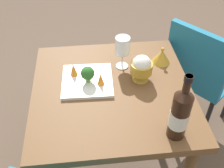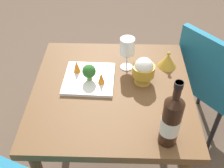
{
  "view_description": "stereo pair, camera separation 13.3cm",
  "coord_description": "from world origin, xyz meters",
  "px_view_note": "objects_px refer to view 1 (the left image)",
  "views": [
    {
      "loc": [
        0.11,
        0.98,
        1.65
      ],
      "look_at": [
        0.0,
        0.0,
        0.76
      ],
      "focal_mm": 44.13,
      "sensor_mm": 36.0,
      "label": 1
    },
    {
      "loc": [
        -0.03,
        0.98,
        1.65
      ],
      "look_at": [
        0.0,
        0.0,
        0.76
      ],
      "focal_mm": 44.13,
      "sensor_mm": 36.0,
      "label": 2
    }
  ],
  "objects_px": {
    "chair_by_wall": "(199,71)",
    "wine_glass": "(123,46)",
    "wine_bottle": "(180,114)",
    "serving_plate": "(87,81)",
    "rice_bowl": "(141,68)",
    "carrot_garnish_right": "(74,69)",
    "rice_bowl_lid": "(162,56)",
    "broccoli_floret": "(88,74)",
    "carrot_garnish_left": "(101,79)"
  },
  "relations": [
    {
      "from": "wine_bottle",
      "to": "wine_glass",
      "type": "xyz_separation_m",
      "value": [
        0.16,
        -0.47,
        0.0
      ]
    },
    {
      "from": "rice_bowl_lid",
      "to": "carrot_garnish_right",
      "type": "relative_size",
      "value": 1.46
    },
    {
      "from": "wine_glass",
      "to": "rice_bowl",
      "type": "bearing_deg",
      "value": 125.0
    },
    {
      "from": "wine_bottle",
      "to": "carrot_garnish_right",
      "type": "height_order",
      "value": "wine_bottle"
    },
    {
      "from": "serving_plate",
      "to": "carrot_garnish_right",
      "type": "distance_m",
      "value": 0.09
    },
    {
      "from": "wine_bottle",
      "to": "carrot_garnish_left",
      "type": "relative_size",
      "value": 4.89
    },
    {
      "from": "wine_glass",
      "to": "wine_bottle",
      "type": "bearing_deg",
      "value": 108.58
    },
    {
      "from": "chair_by_wall",
      "to": "wine_glass",
      "type": "bearing_deg",
      "value": -113.94
    },
    {
      "from": "rice_bowl_lid",
      "to": "carrot_garnish_left",
      "type": "xyz_separation_m",
      "value": [
        0.34,
        0.16,
        0.01
      ]
    },
    {
      "from": "wine_bottle",
      "to": "serving_plate",
      "type": "bearing_deg",
      "value": -46.28
    },
    {
      "from": "wine_glass",
      "to": "carrot_garnish_left",
      "type": "relative_size",
      "value": 2.75
    },
    {
      "from": "rice_bowl_lid",
      "to": "broccoli_floret",
      "type": "xyz_separation_m",
      "value": [
        0.4,
        0.14,
        0.03
      ]
    },
    {
      "from": "chair_by_wall",
      "to": "rice_bowl",
      "type": "height_order",
      "value": "rice_bowl"
    },
    {
      "from": "carrot_garnish_left",
      "to": "serving_plate",
      "type": "bearing_deg",
      "value": -31.61
    },
    {
      "from": "serving_plate",
      "to": "wine_glass",
      "type": "bearing_deg",
      "value": -150.38
    },
    {
      "from": "carrot_garnish_right",
      "to": "wine_glass",
      "type": "bearing_deg",
      "value": -166.11
    },
    {
      "from": "carrot_garnish_left",
      "to": "carrot_garnish_right",
      "type": "relative_size",
      "value": 0.95
    },
    {
      "from": "chair_by_wall",
      "to": "carrot_garnish_left",
      "type": "distance_m",
      "value": 0.75
    },
    {
      "from": "wine_glass",
      "to": "serving_plate",
      "type": "height_order",
      "value": "wine_glass"
    },
    {
      "from": "rice_bowl",
      "to": "carrot_garnish_left",
      "type": "distance_m",
      "value": 0.21
    },
    {
      "from": "rice_bowl_lid",
      "to": "carrot_garnish_right",
      "type": "bearing_deg",
      "value": 9.33
    },
    {
      "from": "broccoli_floret",
      "to": "carrot_garnish_left",
      "type": "height_order",
      "value": "broccoli_floret"
    },
    {
      "from": "chair_by_wall",
      "to": "serving_plate",
      "type": "distance_m",
      "value": 0.78
    },
    {
      "from": "rice_bowl",
      "to": "rice_bowl_lid",
      "type": "bearing_deg",
      "value": -136.97
    },
    {
      "from": "chair_by_wall",
      "to": "broccoli_floret",
      "type": "height_order",
      "value": "chair_by_wall"
    },
    {
      "from": "wine_bottle",
      "to": "rice_bowl",
      "type": "relative_size",
      "value": 2.25
    },
    {
      "from": "broccoli_floret",
      "to": "carrot_garnish_right",
      "type": "bearing_deg",
      "value": -39.98
    },
    {
      "from": "rice_bowl",
      "to": "carrot_garnish_right",
      "type": "height_order",
      "value": "rice_bowl"
    },
    {
      "from": "chair_by_wall",
      "to": "broccoli_floret",
      "type": "relative_size",
      "value": 9.91
    },
    {
      "from": "wine_glass",
      "to": "carrot_garnish_right",
      "type": "bearing_deg",
      "value": 13.89
    },
    {
      "from": "broccoli_floret",
      "to": "carrot_garnish_left",
      "type": "relative_size",
      "value": 1.32
    },
    {
      "from": "wine_glass",
      "to": "rice_bowl",
      "type": "xyz_separation_m",
      "value": [
        -0.08,
        0.11,
        -0.05
      ]
    },
    {
      "from": "wine_glass",
      "to": "serving_plate",
      "type": "distance_m",
      "value": 0.25
    },
    {
      "from": "rice_bowl_lid",
      "to": "wine_glass",
      "type": "bearing_deg",
      "value": 3.83
    },
    {
      "from": "serving_plate",
      "to": "broccoli_floret",
      "type": "xyz_separation_m",
      "value": [
        -0.0,
        0.01,
        0.06
      ]
    },
    {
      "from": "serving_plate",
      "to": "carrot_garnish_left",
      "type": "height_order",
      "value": "carrot_garnish_left"
    },
    {
      "from": "wine_bottle",
      "to": "wine_glass",
      "type": "relative_size",
      "value": 1.78
    },
    {
      "from": "serving_plate",
      "to": "rice_bowl",
      "type": "bearing_deg",
      "value": 178.77
    },
    {
      "from": "chair_by_wall",
      "to": "carrot_garnish_left",
      "type": "relative_size",
      "value": 13.06
    },
    {
      "from": "carrot_garnish_right",
      "to": "chair_by_wall",
      "type": "bearing_deg",
      "value": -164.99
    },
    {
      "from": "carrot_garnish_left",
      "to": "rice_bowl_lid",
      "type": "bearing_deg",
      "value": -154.6
    },
    {
      "from": "wine_bottle",
      "to": "carrot_garnish_right",
      "type": "xyz_separation_m",
      "value": [
        0.41,
        -0.41,
        -0.07
      ]
    },
    {
      "from": "rice_bowl",
      "to": "broccoli_floret",
      "type": "bearing_deg",
      "value": 1.58
    },
    {
      "from": "wine_glass",
      "to": "broccoli_floret",
      "type": "xyz_separation_m",
      "value": [
        0.19,
        0.12,
        -0.06
      ]
    },
    {
      "from": "wine_glass",
      "to": "rice_bowl_lid",
      "type": "xyz_separation_m",
      "value": [
        -0.22,
        -0.01,
        -0.09
      ]
    },
    {
      "from": "rice_bowl_lid",
      "to": "carrot_garnish_left",
      "type": "distance_m",
      "value": 0.38
    },
    {
      "from": "wine_bottle",
      "to": "serving_plate",
      "type": "relative_size",
      "value": 1.23
    },
    {
      "from": "rice_bowl",
      "to": "wine_bottle",
      "type": "bearing_deg",
      "value": 102.44
    },
    {
      "from": "rice_bowl_lid",
      "to": "carrot_garnish_left",
      "type": "relative_size",
      "value": 1.54
    },
    {
      "from": "serving_plate",
      "to": "carrot_garnish_right",
      "type": "xyz_separation_m",
      "value": [
        0.07,
        -0.04,
        0.04
      ]
    }
  ]
}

